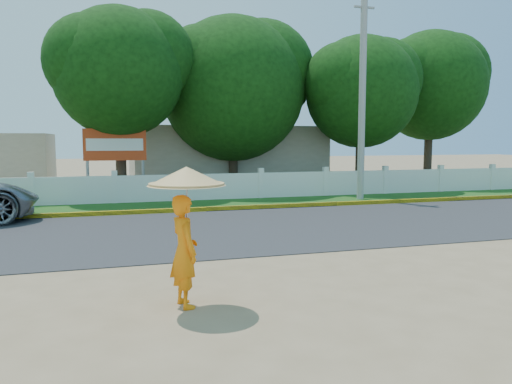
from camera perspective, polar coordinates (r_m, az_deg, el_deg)
ground at (r=9.90m, az=3.39°, el=-8.68°), size 120.00×120.00×0.00m
road at (r=14.11m, az=-2.95°, el=-4.19°), size 60.00×7.00×0.02m
grass_verge at (r=19.19m, az=-6.72°, el=-1.48°), size 60.00×3.50×0.03m
curb at (r=17.52m, az=-5.74°, el=-1.97°), size 40.00×0.18×0.16m
fence at (r=20.55m, az=-7.45°, el=0.50°), size 40.00×0.10×1.10m
building_near at (r=27.73m, az=-3.65°, el=4.14°), size 10.00×6.00×3.20m
utility_pole at (r=21.25m, az=12.05°, el=10.74°), size 0.28×0.28×8.61m
monk_with_parasol at (r=7.50m, az=-8.08°, el=-2.74°), size 1.16×1.16×2.11m
billboard at (r=21.28m, az=-15.81°, el=4.81°), size 2.50×0.13×2.95m
tree_row at (r=24.10m, az=-0.90°, el=11.96°), size 34.02×8.01×8.41m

